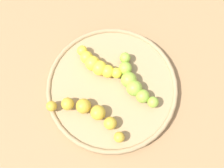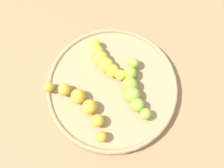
{
  "view_description": "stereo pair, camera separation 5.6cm",
  "coord_description": "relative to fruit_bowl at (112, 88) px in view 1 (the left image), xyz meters",
  "views": [
    {
      "loc": [
        0.05,
        0.17,
        0.57
      ],
      "look_at": [
        0.0,
        0.0,
        0.04
      ],
      "focal_mm": 44.63,
      "sensor_mm": 36.0,
      "label": 1
    },
    {
      "loc": [
        -0.01,
        0.17,
        0.57
      ],
      "look_at": [
        0.0,
        0.0,
        0.04
      ],
      "focal_mm": 44.63,
      "sensor_mm": 36.0,
      "label": 2
    }
  ],
  "objects": [
    {
      "name": "banana_spotted",
      "position": [
        0.06,
        0.04,
        0.02
      ],
      "size": [
        0.13,
        0.12,
        0.03
      ],
      "rotation": [
        0.0,
        0.0,
        4.0
      ],
      "color": "gold",
      "rests_on": "fruit_bowl"
    },
    {
      "name": "ground_plane",
      "position": [
        0.0,
        0.0,
        -0.01
      ],
      "size": [
        2.4,
        2.4,
        0.0
      ],
      "primitive_type": "plane",
      "color": "#936D47"
    },
    {
      "name": "banana_yellow",
      "position": [
        0.02,
        -0.05,
        0.02
      ],
      "size": [
        0.08,
        0.09,
        0.03
      ],
      "rotation": [
        0.0,
        0.0,
        0.68
      ],
      "color": "yellow",
      "rests_on": "fruit_bowl"
    },
    {
      "name": "fruit_bowl",
      "position": [
        0.0,
        0.0,
        0.0
      ],
      "size": [
        0.27,
        0.27,
        0.02
      ],
      "color": "#A08259",
      "rests_on": "ground_plane"
    },
    {
      "name": "banana_green",
      "position": [
        -0.04,
        0.01,
        0.02
      ],
      "size": [
        0.06,
        0.13,
        0.03
      ],
      "rotation": [
        0.0,
        0.0,
        0.22
      ],
      "color": "#8CAD38",
      "rests_on": "fruit_bowl"
    }
  ]
}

